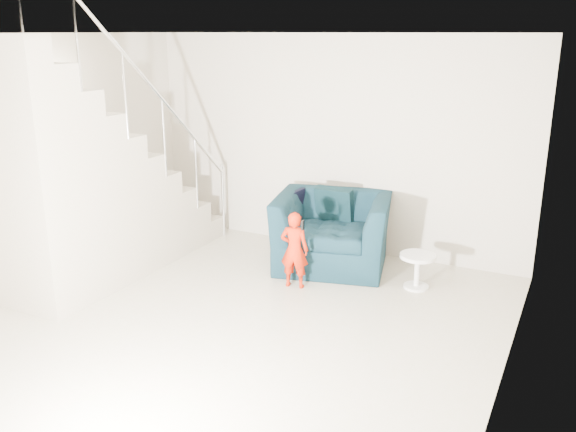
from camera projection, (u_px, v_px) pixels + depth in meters
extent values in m
plane|color=tan|center=(216.00, 334.00, 5.70)|extent=(5.50, 5.50, 0.00)
plane|color=silver|center=(205.00, 33.00, 4.91)|extent=(5.50, 5.50, 0.00)
plane|color=#B8A896|center=(333.00, 144.00, 7.66)|extent=(5.00, 0.00, 5.00)
plane|color=#B8A896|center=(11.00, 167.00, 6.38)|extent=(0.00, 5.50, 5.50)
plane|color=#B8A896|center=(512.00, 236.00, 4.23)|extent=(0.00, 5.50, 5.50)
imported|color=black|center=(332.00, 231.00, 7.26)|extent=(1.56, 1.44, 0.86)
imported|color=#B02105|center=(294.00, 250.00, 6.64)|extent=(0.35, 0.26, 0.86)
cylinder|color=silver|center=(418.00, 256.00, 6.62)|extent=(0.39, 0.39, 0.04)
cylinder|color=silver|center=(417.00, 273.00, 6.68)|extent=(0.06, 0.06, 0.35)
cylinder|color=silver|center=(416.00, 286.00, 6.72)|extent=(0.27, 0.27, 0.03)
cube|color=#ADA089|center=(188.00, 223.00, 8.53)|extent=(1.00, 0.30, 0.27)
cube|color=#ADA089|center=(174.00, 220.00, 8.23)|extent=(1.00, 0.30, 0.54)
cube|color=#ADA089|center=(160.00, 216.00, 7.94)|extent=(1.00, 0.30, 0.81)
cube|color=#ADA089|center=(144.00, 212.00, 7.64)|extent=(1.00, 0.30, 1.08)
cube|color=#ADA089|center=(127.00, 208.00, 7.35)|extent=(1.00, 0.30, 1.35)
cube|color=#ADA089|center=(109.00, 203.00, 7.05)|extent=(1.00, 0.30, 1.62)
cube|color=#ADA089|center=(89.00, 198.00, 6.75)|extent=(1.00, 0.30, 1.89)
cube|color=#ADA089|center=(67.00, 192.00, 6.46)|extent=(1.00, 0.30, 2.16)
cube|color=#ADA089|center=(43.00, 186.00, 6.16)|extent=(1.00, 0.30, 2.43)
cube|color=#ADA089|center=(17.00, 179.00, 5.87)|extent=(1.00, 0.30, 2.70)
cylinder|color=silver|center=(143.00, 76.00, 6.54)|extent=(0.04, 3.03, 2.73)
cylinder|color=silver|center=(223.00, 200.00, 8.34)|extent=(0.04, 0.04, 1.00)
cube|color=black|center=(334.00, 205.00, 7.48)|extent=(0.46, 0.22, 0.46)
cube|color=black|center=(294.00, 216.00, 7.47)|extent=(0.05, 0.54, 0.61)
cube|color=black|center=(303.00, 225.00, 6.44)|extent=(0.02, 0.05, 0.10)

